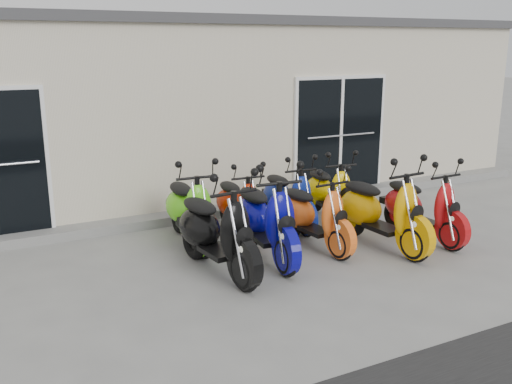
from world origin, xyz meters
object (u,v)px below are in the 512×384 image
scooter_front_black (216,220)px  scooter_front_orange_b (382,200)px  scooter_front_red (423,197)px  scooter_front_blue (265,208)px  scooter_back_blue (288,189)px  scooter_back_red (239,196)px  scooter_front_orange_a (314,205)px  scooter_back_green (189,200)px  scooter_back_yellow (329,184)px

scooter_front_black → scooter_front_orange_b: (2.50, -0.19, -0.01)m
scooter_front_orange_b → scooter_front_red: scooter_front_orange_b is taller
scooter_front_blue → scooter_back_blue: 1.50m
scooter_front_red → scooter_back_red: 2.78m
scooter_front_blue → scooter_back_red: size_ratio=1.20×
scooter_front_orange_a → scooter_back_red: bearing=117.6°
scooter_front_red → scooter_back_red: bearing=145.6°
scooter_front_blue → scooter_back_green: bearing=129.5°
scooter_front_orange_a → scooter_back_blue: size_ratio=1.03×
scooter_back_red → scooter_front_black: bearing=-122.9°
scooter_front_orange_b → scooter_back_yellow: size_ratio=1.15×
scooter_front_black → scooter_front_orange_b: 2.51m
scooter_front_red → scooter_back_blue: scooter_front_red is taller
scooter_back_green → scooter_front_orange_a: bearing=-28.4°
scooter_back_blue → scooter_back_yellow: scooter_back_yellow is taller
scooter_front_black → scooter_back_green: (0.09, 1.20, -0.04)m
scooter_front_blue → scooter_front_red: size_ratio=1.11×
scooter_back_green → scooter_back_blue: bearing=6.2°
scooter_front_orange_a → scooter_front_orange_b: bearing=-31.8°
scooter_back_red → scooter_back_blue: (0.87, -0.02, 0.02)m
scooter_front_orange_b → scooter_front_red: bearing=-3.3°
scooter_front_orange_a → scooter_front_orange_b: 0.98m
scooter_front_blue → scooter_front_orange_b: bearing=-7.4°
scooter_front_orange_a → scooter_back_green: 1.81m
scooter_front_orange_b → scooter_back_green: scooter_front_orange_b is taller
scooter_front_black → scooter_back_blue: scooter_front_black is taller
scooter_front_orange_a → scooter_back_green: (-1.54, 0.96, 0.04)m
scooter_front_orange_b → scooter_back_red: scooter_front_orange_b is taller
scooter_back_green → scooter_back_red: size_ratio=1.13×
scooter_front_blue → scooter_front_orange_b: (1.70, -0.36, -0.01)m
scooter_back_red → scooter_front_orange_b: bearing=-40.9°
scooter_front_black → scooter_back_red: size_ratio=1.20×
scooter_back_red → scooter_back_yellow: 1.67m
scooter_front_orange_b → scooter_back_green: 2.79m
scooter_front_orange_a → scooter_front_black: bearing=-176.9°
scooter_front_orange_b → scooter_back_red: size_ratio=1.19×
scooter_front_orange_b → scooter_back_red: (-1.56, 1.50, -0.11)m
scooter_front_blue → scooter_back_yellow: scooter_front_blue is taller
scooter_front_red → scooter_back_blue: (-1.48, 1.46, -0.03)m
scooter_front_orange_b → scooter_back_yellow: 1.47m
scooter_front_blue → scooter_front_orange_a: size_ratio=1.13×
scooter_front_orange_a → scooter_front_red: scooter_front_red is taller
scooter_front_black → scooter_back_red: (0.94, 1.30, -0.12)m
scooter_front_orange_b → scooter_back_blue: size_ratio=1.15×
scooter_front_orange_b → scooter_front_red: (0.79, 0.01, -0.07)m
scooter_back_red → scooter_back_yellow: size_ratio=0.97×
scooter_front_orange_a → scooter_back_yellow: (0.98, 1.03, -0.02)m
scooter_front_blue → scooter_front_red: bearing=-3.3°
scooter_back_green → scooter_back_red: bearing=10.5°
scooter_front_black → scooter_front_blue: (0.80, 0.17, -0.00)m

